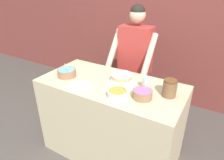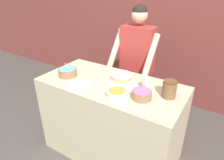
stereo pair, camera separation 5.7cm
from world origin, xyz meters
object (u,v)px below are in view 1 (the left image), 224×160
ceramic_plate (79,86)px  drinking_glass (146,83)px  person_baker (135,57)px  frosting_bowl_orange (118,94)px  frosting_bowl_blue (67,73)px  cake (122,79)px  stoneware_jar (170,88)px  frosting_bowl_purple (143,94)px

ceramic_plate → drinking_glass: bearing=27.3°
person_baker → frosting_bowl_orange: person_baker is taller
frosting_bowl_blue → drinking_glass: 0.87m
cake → drinking_glass: (0.26, 0.01, 0.02)m
frosting_bowl_orange → drinking_glass: bearing=60.2°
ceramic_plate → stoneware_jar: (0.82, 0.28, 0.07)m
cake → frosting_bowl_blue: frosting_bowl_blue is taller
person_baker → drinking_glass: (0.43, -0.68, 0.03)m
person_baker → drinking_glass: 0.81m
cake → frosting_bowl_orange: (0.10, -0.27, -0.01)m
stoneware_jar → ceramic_plate: bearing=-160.9°
cake → ceramic_plate: size_ratio=1.19×
person_baker → frosting_bowl_blue: size_ratio=8.16×
frosting_bowl_blue → drinking_glass: bearing=11.4°
frosting_bowl_orange → ceramic_plate: (-0.43, -0.03, -0.03)m
frosting_bowl_blue → frosting_bowl_purple: bearing=-0.1°
cake → stoneware_jar: (0.49, -0.01, 0.03)m
cake → stoneware_jar: bearing=-1.3°
stoneware_jar → frosting_bowl_blue: bearing=-171.9°
frosting_bowl_purple → ceramic_plate: size_ratio=0.73×
person_baker → drinking_glass: bearing=-57.8°
person_baker → frosting_bowl_purple: (0.47, -0.86, 0.01)m
frosting_bowl_orange → frosting_bowl_purple: size_ratio=1.10×
person_baker → frosting_bowl_blue: bearing=-116.5°
person_baker → stoneware_jar: (0.66, -0.70, 0.04)m
stoneware_jar → frosting_bowl_purple: bearing=-141.1°
frosting_bowl_purple → ceramic_plate: frosting_bowl_purple is taller
frosting_bowl_purple → stoneware_jar: (0.19, 0.16, 0.04)m
drinking_glass → stoneware_jar: 0.23m
frosting_bowl_orange → frosting_bowl_purple: (0.20, 0.10, 0.00)m
stoneware_jar → cake: bearing=178.7°
frosting_bowl_purple → ceramic_plate: 0.64m
frosting_bowl_orange → ceramic_plate: frosting_bowl_orange is taller
cake → frosting_bowl_purple: bearing=-29.2°
frosting_bowl_blue → frosting_bowl_orange: (0.70, -0.10, -0.01)m
frosting_bowl_purple → drinking_glass: 0.18m
frosting_bowl_blue → ceramic_plate: 0.30m
person_baker → frosting_bowl_purple: person_baker is taller
person_baker → drinking_glass: person_baker is taller
person_baker → frosting_bowl_purple: 0.98m
stoneware_jar → person_baker: bearing=133.4°
person_baker → frosting_bowl_orange: (0.27, -0.96, 0.00)m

